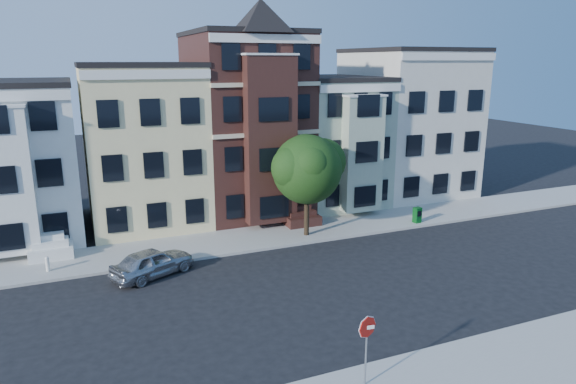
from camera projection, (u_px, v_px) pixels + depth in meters
name	position (u px, v px, depth m)	size (l,w,h in m)	color
ground	(343.00, 288.00, 24.18)	(120.00, 120.00, 0.00)	black
far_sidewalk	(280.00, 235.00, 31.31)	(60.00, 4.00, 0.15)	#9E9B93
near_sidewalk	(460.00, 381.00, 17.01)	(60.00, 4.00, 0.15)	#9E9B93
house_white	(5.00, 163.00, 30.40)	(8.00, 9.00, 9.00)	white
house_yellow	(143.00, 146.00, 33.27)	(7.00, 9.00, 10.00)	beige
house_brown	(245.00, 126.00, 35.64)	(7.00, 9.00, 12.00)	#371B16
house_green	(328.00, 142.00, 38.44)	(6.00, 9.00, 9.00)	#9DAD95
house_cream	(407.00, 124.00, 40.81)	(8.00, 9.00, 11.00)	silver
street_tree	(307.00, 174.00, 30.14)	(6.48, 6.48, 7.54)	#244A18
parked_car	(153.00, 262.00, 25.35)	(1.68, 4.18, 1.42)	#B0B1B8
newspaper_box	(417.00, 215.00, 33.32)	(0.45, 0.40, 1.01)	#094F18
fire_hydrant	(48.00, 265.00, 25.66)	(0.21, 0.21, 0.60)	silver
stop_sign	(366.00, 346.00, 16.38)	(0.76, 0.11, 2.77)	#BA130B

